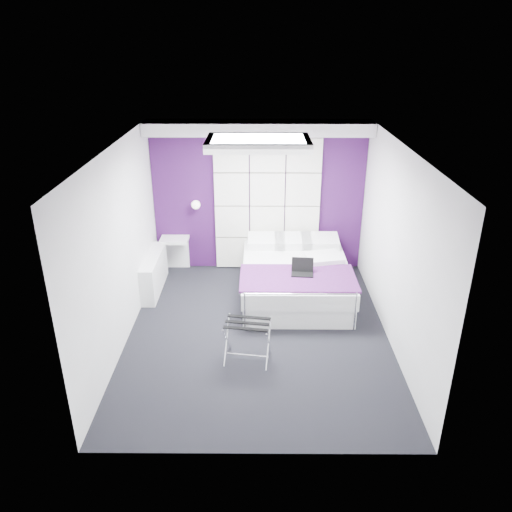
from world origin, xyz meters
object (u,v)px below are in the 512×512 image
at_px(wall_lamp, 196,204).
at_px(radiator, 154,273).
at_px(luggage_rack, 247,341).
at_px(laptop, 302,270).
at_px(nightstand, 175,239).
at_px(bed, 295,278).

distance_m(wall_lamp, radiator, 1.35).
height_order(wall_lamp, luggage_rack, wall_lamp).
bearing_deg(luggage_rack, laptop, 68.12).
relative_size(nightstand, laptop, 1.49).
xyz_separation_m(wall_lamp, radiator, (-0.64, -0.76, -0.92)).
bearing_deg(radiator, bed, -4.67).
xyz_separation_m(wall_lamp, laptop, (1.70, -1.32, -0.58)).
bearing_deg(wall_lamp, radiator, -130.10).
bearing_deg(wall_lamp, laptop, -37.85).
xyz_separation_m(radiator, nightstand, (0.24, 0.72, 0.29)).
bearing_deg(nightstand, wall_lamp, 5.71).
height_order(nightstand, laptop, laptop).
bearing_deg(laptop, nightstand, 153.38).
bearing_deg(radiator, laptop, -13.54).
bearing_deg(luggage_rack, bed, 75.84).
distance_m(nightstand, luggage_rack, 2.96).
height_order(wall_lamp, radiator, wall_lamp).
distance_m(wall_lamp, laptop, 2.24).
xyz_separation_m(luggage_rack, laptop, (0.79, 1.34, 0.36)).
xyz_separation_m(nightstand, luggage_rack, (1.32, -2.63, -0.32)).
bearing_deg(bed, laptop, -79.72).
bearing_deg(laptop, bed, 105.06).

